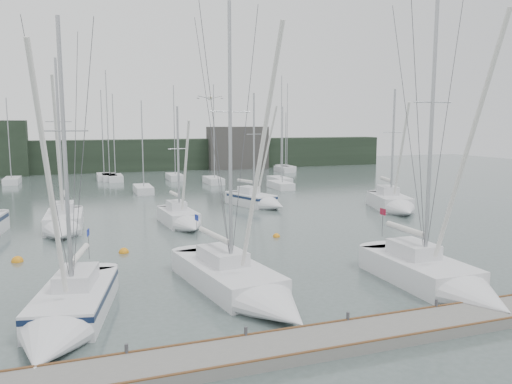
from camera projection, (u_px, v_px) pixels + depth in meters
ground at (260, 300)px, 21.68m from camera, size 160.00×160.00×0.00m
dock at (310, 343)px, 16.99m from camera, size 24.00×2.00×0.40m
far_treeline at (126, 155)px, 79.17m from camera, size 90.00×4.00×5.00m
far_building_right at (238, 148)px, 83.16m from camera, size 10.00×3.00×7.00m
mast_forest at (96, 180)px, 62.64m from camera, size 55.85×25.87×14.65m
sailboat_near_left at (65, 316)px, 18.56m from camera, size 4.29×8.86×12.45m
sailboat_near_center at (248, 289)px, 21.65m from camera, size 4.41×10.42×13.90m
sailboat_near_right at (444, 281)px, 22.52m from camera, size 2.91×8.97×14.56m
sailboat_mid_b at (63, 225)px, 34.83m from camera, size 2.76×7.54×12.89m
sailboat_mid_c at (183, 220)px, 36.87m from camera, size 2.69×6.84×9.53m
sailboat_mid_d at (260, 201)px, 45.65m from camera, size 4.45×7.14×11.09m
sailboat_mid_e at (395, 205)px, 43.32m from camera, size 4.57×8.11×11.37m
buoy_a at (124, 253)px, 29.63m from camera, size 0.60×0.60×0.60m
buoy_b at (276, 237)px, 33.75m from camera, size 0.50×0.50×0.50m
buoy_c at (17, 262)px, 27.72m from camera, size 0.64×0.64×0.64m
seagull at (210, 98)px, 23.21m from camera, size 1.13×0.51×0.22m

